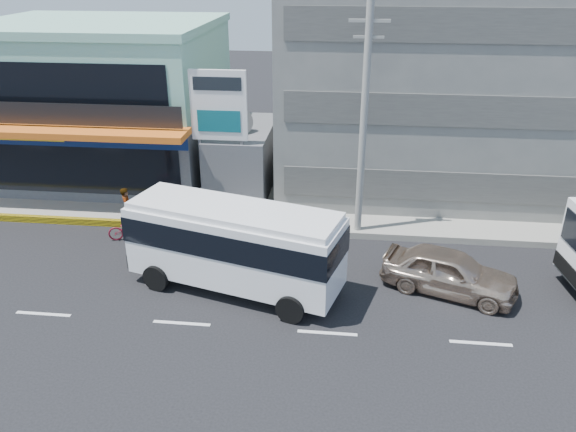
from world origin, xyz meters
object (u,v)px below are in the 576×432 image
object	(u,v)px
concrete_building	(442,51)
satellite_dish	(238,132)
sedan	(449,272)
billboard	(219,114)
motorcycle_rider	(129,223)
minibus	(235,241)
utility_pole_near	(364,124)
shop_building	(106,104)

from	to	relation	value
concrete_building	satellite_dish	xyz separation A→B (m)	(-10.00, -4.00, -3.42)
sedan	billboard	bearing A→B (deg)	78.53
sedan	motorcycle_rider	world-z (taller)	motorcycle_rider
billboard	minibus	bearing A→B (deg)	-73.96
sedan	concrete_building	bearing A→B (deg)	17.20
utility_pole_near	concrete_building	bearing A→B (deg)	62.24
shop_building	satellite_dish	distance (m)	8.54
utility_pole_near	sedan	world-z (taller)	utility_pole_near
shop_building	motorcycle_rider	world-z (taller)	shop_building
sedan	motorcycle_rider	size ratio (longest dim) A/B	2.02
shop_building	motorcycle_rider	bearing A→B (deg)	-63.55
concrete_building	sedan	distance (m)	13.42
billboard	utility_pole_near	distance (m)	6.75
shop_building	minibus	world-z (taller)	shop_building
sedan	motorcycle_rider	xyz separation A→B (m)	(-13.35, 2.81, -0.03)
concrete_building	sedan	size ratio (longest dim) A/B	3.24
concrete_building	minibus	world-z (taller)	concrete_building
minibus	sedan	xyz separation A→B (m)	(7.92, 0.63, -1.15)
shop_building	minibus	xyz separation A→B (m)	(9.44, -11.48, -2.01)
billboard	motorcycle_rider	world-z (taller)	billboard
shop_building	billboard	size ratio (longest dim) A/B	1.80
shop_building	motorcycle_rider	size ratio (longest dim) A/B	5.08
shop_building	utility_pole_near	distance (m)	15.50
satellite_dish	utility_pole_near	bearing A→B (deg)	-30.96
satellite_dish	minibus	size ratio (longest dim) A/B	0.18
satellite_dish	minibus	bearing A→B (deg)	-80.45
sedan	utility_pole_near	bearing A→B (deg)	58.23
utility_pole_near	motorcycle_rider	size ratio (longest dim) A/B	4.09
shop_building	motorcycle_rider	xyz separation A→B (m)	(4.00, -8.04, -3.19)
sedan	motorcycle_rider	distance (m)	13.65
minibus	satellite_dish	bearing A→B (deg)	99.55
satellite_dish	minibus	distance (m)	8.80
billboard	sedan	bearing A→B (deg)	-31.78
motorcycle_rider	concrete_building	bearing A→B (deg)	33.01
utility_pole_near	motorcycle_rider	xyz separation A→B (m)	(-10.00, -1.49, -4.34)
billboard	satellite_dish	bearing A→B (deg)	74.48
utility_pole_near	satellite_dish	bearing A→B (deg)	149.04
utility_pole_near	minibus	xyz separation A→B (m)	(-4.56, -4.93, -3.16)
billboard	minibus	size ratio (longest dim) A/B	0.83
shop_building	satellite_dish	bearing A→B (deg)	-20.21
shop_building	satellite_dish	size ratio (longest dim) A/B	8.27
utility_pole_near	minibus	world-z (taller)	utility_pole_near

